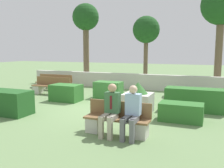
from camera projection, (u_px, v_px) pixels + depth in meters
ground_plane at (93, 109)px, 9.40m from camera, size 60.00×60.00×0.00m
perimeter_wall at (134, 81)px, 14.02m from camera, size 13.17×0.30×0.86m
bench_front at (117, 122)px, 6.54m from camera, size 1.74×0.49×0.84m
bench_left_side at (54, 84)px, 13.64m from camera, size 2.09×0.49×0.84m
bench_right_side at (51, 88)px, 12.36m from camera, size 1.97×0.49×0.84m
person_seated_man at (111, 107)px, 6.40m from camera, size 0.38×0.63×1.34m
person_seated_woman at (132, 110)px, 6.19m from camera, size 0.38×0.63×1.32m
hedge_block_near_left at (108, 90)px, 11.36m from camera, size 1.23×0.72×0.76m
hedge_block_near_right at (181, 112)px, 7.73m from camera, size 1.32×0.72×0.57m
hedge_block_mid_left at (195, 100)px, 9.00m from camera, size 2.13×0.74×0.82m
hedge_block_mid_right at (6, 102)px, 8.58m from camera, size 1.78×0.84×0.82m
hedge_block_far_left at (66, 93)px, 10.77m from camera, size 1.27×0.83×0.71m
planter_corner_left at (138, 100)px, 8.73m from camera, size 0.96×0.96×1.08m
tree_leftmost at (86, 21)px, 16.23m from camera, size 1.73×1.73×5.17m
tree_center_left at (146, 31)px, 15.06m from camera, size 1.63×1.63×4.21m
tree_center_right at (221, 8)px, 13.01m from camera, size 2.10×2.10×5.58m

